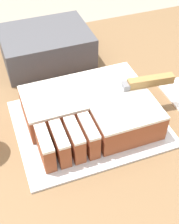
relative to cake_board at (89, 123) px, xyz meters
The scene contains 4 objects.
cake_board is the anchor object (origin of this frame).
cake 0.04m from the cake_board, 37.88° to the left, with size 0.31×0.23×0.07m.
knife 0.16m from the cake_board, ahead, with size 0.30×0.06×0.02m.
storage_box 0.32m from the cake_board, 94.92° to the left, with size 0.27×0.20×0.10m.
Camera 1 is at (-0.16, -0.48, 1.49)m, focal length 50.00 mm.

